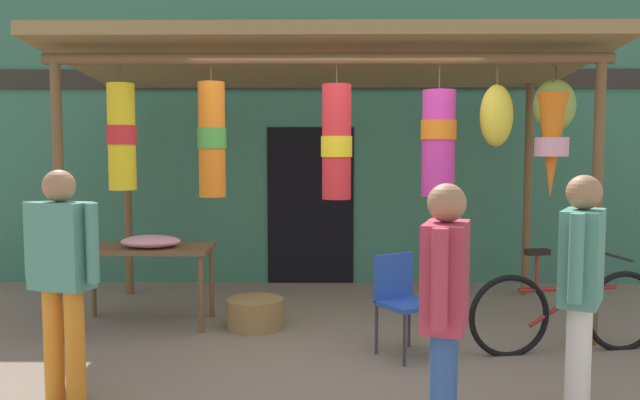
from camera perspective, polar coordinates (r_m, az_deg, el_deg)
ground_plane at (r=5.74m, az=1.40°, el=-12.90°), size 30.00×30.00×0.00m
shop_facade at (r=8.22m, az=1.17°, el=7.22°), size 10.59×0.29×4.20m
market_stall_canopy at (r=6.32m, az=1.59°, el=10.72°), size 5.21×2.41×2.78m
display_table at (r=6.46m, az=-15.55°, el=-4.82°), size 1.32×0.66×0.77m
flower_heap_on_table at (r=6.35m, az=-14.90°, el=-3.62°), size 0.57×0.40×0.12m
folding_chair at (r=5.42m, az=7.31°, el=-8.48°), size 0.55×0.55×0.84m
wicker_basket_by_table at (r=6.25m, az=-5.86°, el=-10.08°), size 0.55×0.55×0.28m
parked_bicycle at (r=5.84m, az=21.30°, el=-9.37°), size 1.73×0.46×0.92m
vendor_in_orange at (r=4.63m, az=-22.21°, el=-5.60°), size 0.57×0.33×1.59m
customer_foreground at (r=4.24m, az=22.43°, el=-6.70°), size 0.39×0.53×1.57m
shopper_by_bananas at (r=3.53m, az=11.19°, el=-8.96°), size 0.33×0.57×1.55m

